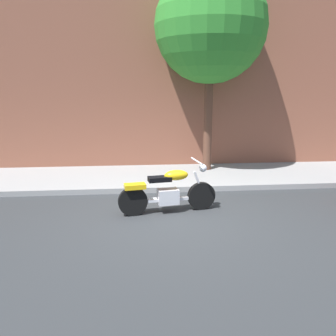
{
  "coord_description": "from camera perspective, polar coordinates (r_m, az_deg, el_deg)",
  "views": [
    {
      "loc": [
        -0.69,
        -6.45,
        2.6
      ],
      "look_at": [
        -0.07,
        0.34,
        0.98
      ],
      "focal_mm": 35.86,
      "sensor_mm": 36.0,
      "label": 1
    }
  ],
  "objects": [
    {
      "name": "ground_plane",
      "position": [
        6.99,
        0.86,
        -8.48
      ],
      "size": [
        60.0,
        60.0,
        0.0
      ],
      "primitive_type": "plane",
      "color": "#303335"
    },
    {
      "name": "sidewalk",
      "position": [
        9.86,
        -0.99,
        -1.52
      ],
      "size": [
        25.28,
        2.63,
        0.14
      ],
      "primitive_type": "cube",
      "color": "#969696",
      "rests_on": "ground"
    },
    {
      "name": "building_facade",
      "position": [
        11.13,
        -1.69,
        18.29
      ],
      "size": [
        25.28,
        0.5,
        7.12
      ],
      "primitive_type": "cube",
      "color": "brown",
      "rests_on": "ground"
    },
    {
      "name": "motorcycle",
      "position": [
        7.15,
        -0.03,
        -4.05
      ],
      "size": [
        2.12,
        0.71,
        1.11
      ],
      "color": "black",
      "rests_on": "ground"
    },
    {
      "name": "street_tree",
      "position": [
        10.43,
        7.25,
        22.72
      ],
      "size": [
        3.22,
        3.22,
        5.95
      ],
      "color": "brown",
      "rests_on": "ground"
    }
  ]
}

